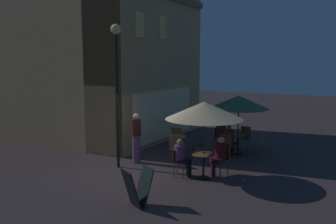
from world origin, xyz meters
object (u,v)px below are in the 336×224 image
(patio_umbrella_0, at_px, (239,102))
(cafe_chair_6, at_px, (175,147))
(cafe_table_0, at_px, (238,141))
(cafe_table_1, at_px, (204,161))
(cafe_chair_7, at_px, (201,142))
(cafe_table_2, at_px, (177,142))
(cafe_chair_3, at_px, (259,143))
(patron_seated_3, at_px, (220,153))
(patron_seated_1, at_px, (229,139))
(cafe_chair_0, at_px, (245,136))
(patron_seated_2, at_px, (182,155))
(patron_seated_0, at_px, (222,133))
(cafe_chair_1, at_px, (219,136))
(patron_standing_4, at_px, (136,138))
(patio_umbrella_1, at_px, (204,111))
(street_lamp_near_corner, at_px, (116,68))
(menu_sandwich_board, at_px, (138,188))
(cafe_chair_8, at_px, (177,137))
(cafe_chair_4, at_px, (178,160))
(cafe_chair_5, at_px, (223,156))

(patio_umbrella_0, bearing_deg, cafe_chair_6, 144.58)
(cafe_table_0, distance_m, cafe_table_1, 3.47)
(cafe_chair_7, bearing_deg, cafe_table_2, -0.00)
(cafe_table_2, xyz_separation_m, cafe_chair_3, (1.31, -2.75, -0.01))
(patron_seated_3, bearing_deg, cafe_table_1, -0.00)
(patron_seated_1, bearing_deg, cafe_chair_3, -48.05)
(cafe_chair_0, xyz_separation_m, patron_seated_2, (-4.38, 0.69, 0.13))
(cafe_chair_3, distance_m, patron_seated_0, 1.57)
(cafe_chair_1, relative_size, patron_standing_4, 0.52)
(patio_umbrella_1, relative_size, cafe_chair_1, 2.58)
(cafe_table_1, bearing_deg, cafe_chair_3, -13.33)
(patio_umbrella_1, relative_size, cafe_chair_0, 2.57)
(cafe_table_0, relative_size, cafe_chair_0, 0.79)
(cafe_chair_0, bearing_deg, patron_standing_4, -34.21)
(street_lamp_near_corner, height_order, patron_standing_4, street_lamp_near_corner)
(menu_sandwich_board, distance_m, patio_umbrella_0, 6.45)
(menu_sandwich_board, relative_size, patron_seated_1, 0.78)
(cafe_table_1, xyz_separation_m, patron_seated_0, (3.60, 0.74, 0.14))
(cafe_table_2, xyz_separation_m, patron_seated_1, (0.70, -1.80, 0.17))
(street_lamp_near_corner, height_order, patron_seated_1, street_lamp_near_corner)
(cafe_table_1, bearing_deg, patio_umbrella_0, 0.57)
(cafe_chair_7, distance_m, cafe_chair_8, 1.28)
(cafe_chair_3, height_order, cafe_chair_7, cafe_chair_7)
(patio_umbrella_0, height_order, patron_seated_0, patio_umbrella_0)
(cafe_table_1, distance_m, patio_umbrella_0, 3.76)
(patio_umbrella_1, bearing_deg, patron_seated_1, 3.03)
(cafe_table_2, distance_m, patio_umbrella_0, 2.79)
(cafe_chair_6, bearing_deg, patio_umbrella_0, -57.04)
(street_lamp_near_corner, relative_size, patron_seated_2, 3.98)
(cafe_chair_4, bearing_deg, cafe_chair_0, 70.75)
(cafe_chair_5, bearing_deg, patron_seated_2, -25.45)
(cafe_table_1, relative_size, cafe_chair_8, 0.87)
(patio_umbrella_0, relative_size, patron_standing_4, 1.30)
(patio_umbrella_1, bearing_deg, cafe_chair_3, -13.33)
(menu_sandwich_board, relative_size, cafe_table_2, 1.26)
(cafe_chair_0, distance_m, cafe_chair_3, 1.20)
(menu_sandwich_board, distance_m, patron_seated_3, 3.48)
(patio_umbrella_0, height_order, cafe_chair_0, patio_umbrella_0)
(cafe_table_2, height_order, cafe_chair_4, cafe_chair_4)
(menu_sandwich_board, bearing_deg, cafe_table_2, 45.08)
(cafe_chair_6, height_order, patron_seated_1, patron_seated_1)
(patron_seated_1, bearing_deg, cafe_table_1, -167.76)
(cafe_table_1, xyz_separation_m, patron_standing_4, (0.55, 2.80, 0.33))
(patron_standing_4, bearing_deg, cafe_chair_5, 42.83)
(cafe_chair_6, bearing_deg, cafe_chair_4, -171.55)
(cafe_table_0, relative_size, cafe_table_2, 0.96)
(cafe_table_2, distance_m, cafe_chair_3, 3.04)
(cafe_table_2, bearing_deg, street_lamp_near_corner, 154.57)
(patron_seated_3, bearing_deg, cafe_chair_1, -132.54)
(patio_umbrella_1, bearing_deg, patron_seated_2, 98.61)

